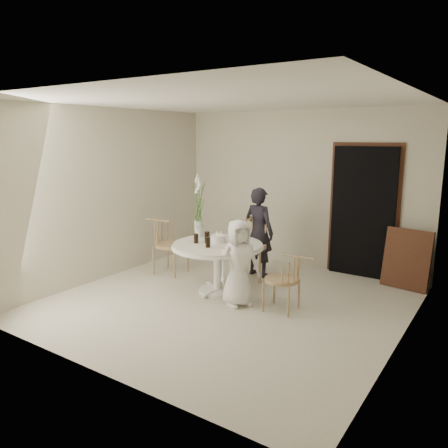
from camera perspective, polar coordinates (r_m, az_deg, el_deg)
The scene contains 18 objects.
ground at distance 6.15m, azimuth 0.56°, elevation -10.10°, with size 4.50×4.50×0.00m, color silver.
room_shell at distance 5.76m, azimuth 0.59°, elevation 5.07°, with size 4.50×4.50×4.50m.
doorway at distance 7.35m, azimuth 17.68°, elevation 1.43°, with size 1.00×0.10×2.10m, color black.
door_trim at distance 7.38m, azimuth 17.80°, elevation 1.94°, with size 1.12×0.03×2.22m, color #52331C.
table at distance 6.34m, azimuth -0.84°, elevation -3.57°, with size 1.33×1.33×0.73m.
picture_frame at distance 7.08m, azimuth 22.76°, elevation -4.26°, with size 0.68×0.05×0.91m, color #52331C.
chair_far at distance 7.10m, azimuth 3.50°, elevation -1.79°, with size 0.66×0.69×0.98m.
chair_right at distance 5.72m, azimuth 8.56°, elevation -6.60°, with size 0.48×0.45×0.77m.
chair_left at distance 7.33m, azimuth -7.83°, elevation -1.88°, with size 0.58×0.54×0.90m.
girl at distance 7.09m, azimuth 4.59°, elevation -1.06°, with size 0.53×0.35×1.46m, color black.
boy at distance 5.86m, azimuth 1.95°, elevation -5.11°, with size 0.58×0.38×1.18m, color white.
birthday_cake at distance 6.37m, azimuth -0.81°, elevation -1.94°, with size 0.23×0.23×0.16m.
cola_tumbler_a at distance 6.35m, azimuth -2.22°, elevation -1.72°, with size 0.08×0.08×0.17m, color black.
cola_tumbler_b at distance 6.09m, azimuth -2.13°, elevation -2.40°, with size 0.07×0.07×0.14m, color black.
cola_tumbler_c at distance 6.34m, azimuth -3.67°, elevation -1.89°, with size 0.06×0.06×0.14m, color black.
cola_tumbler_d at distance 6.35m, azimuth -2.21°, elevation -1.85°, with size 0.07×0.07×0.14m, color black.
plate_stack at distance 5.81m, azimuth 0.83°, elevation -3.55°, with size 0.21×0.21×0.05m, color white.
flower_vase at distance 6.68m, azimuth -3.34°, elevation 2.30°, with size 0.13×0.13×1.00m.
Camera 1 is at (3.14, -4.79, 2.26)m, focal length 35.00 mm.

